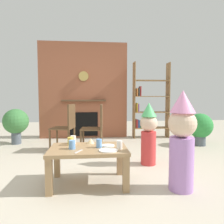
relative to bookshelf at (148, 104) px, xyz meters
The scene contains 19 objects.
ground_plane 2.85m from the bookshelf, 118.02° to the right, with size 12.00×12.00×0.00m, color #BCB29E.
brick_fireplace_feature 1.68m from the bookshelf, behind, with size 2.20×0.28×2.40m.
bookshelf is the anchor object (origin of this frame).
coffee_table 3.14m from the bookshelf, 118.52° to the right, with size 0.91×0.62×0.44m.
paper_cup_near_left 3.11m from the bookshelf, 123.58° to the right, with size 0.07×0.07×0.10m, color #F2CC4C.
paper_cup_near_right 3.08m from the bookshelf, 116.32° to the right, with size 0.07×0.07×0.10m, color #669EE0.
paper_cup_center 3.02m from the bookshelf, 124.15° to the right, with size 0.07×0.07×0.10m, color silver.
paper_cup_far_left 3.07m from the bookshelf, 111.65° to the right, with size 0.07×0.07×0.10m, color silver.
paper_cup_far_right 3.26m from the bookshelf, 121.03° to the right, with size 0.08×0.08×0.10m, color #669EE0.
paper_plate_front 2.98m from the bookshelf, 114.96° to the right, with size 0.16×0.16×0.01m, color white.
paper_plate_rear 3.19m from the bookshelf, 113.45° to the right, with size 0.21×0.21×0.01m, color white.
birthday_cake_slice 2.92m from the bookshelf, 120.18° to the right, with size 0.10×0.10×0.06m, color #EAC68C.
table_fork 3.33m from the bookshelf, 118.67° to the right, with size 0.15×0.02×0.01m, color silver.
child_with_cone_hat 3.04m from the bookshelf, 98.55° to the right, with size 0.31×0.31×1.11m.
child_in_pink 2.20m from the bookshelf, 105.31° to the right, with size 0.26×0.26×0.95m.
dining_chair_left 2.25m from the bookshelf, 149.34° to the right, with size 0.48×0.48×0.90m.
dining_chair_middle 1.89m from the bookshelf, 136.54° to the right, with size 0.43×0.43×0.90m.
potted_plant_tall 1.38m from the bookshelf, 48.20° to the right, with size 0.52×0.52×0.69m.
potted_plant_short 3.15m from the bookshelf, behind, with size 0.54×0.54×0.78m.
Camera 1 is at (-0.17, -2.78, 1.04)m, focal length 33.50 mm.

